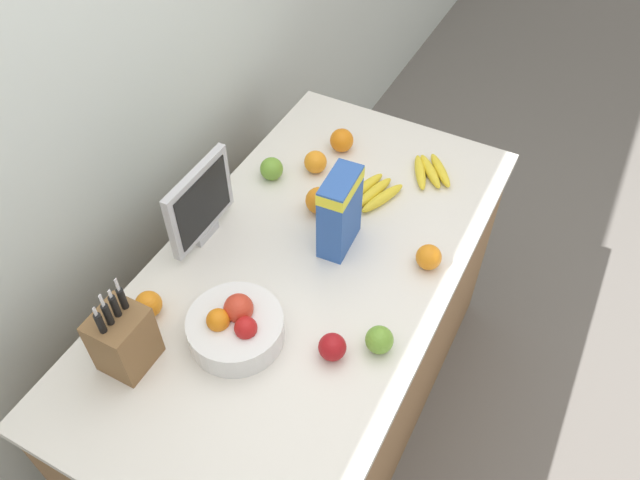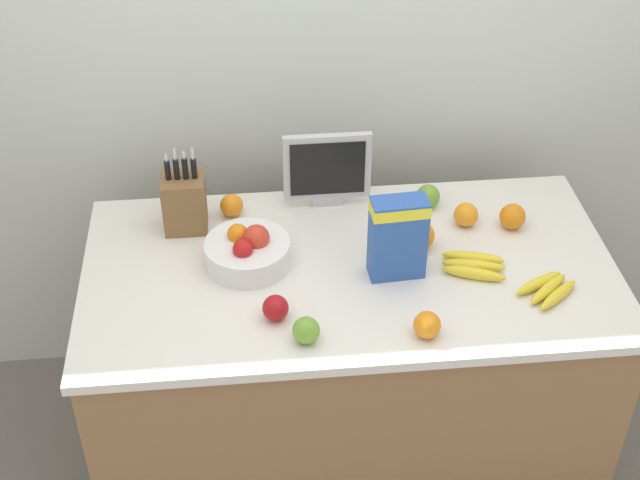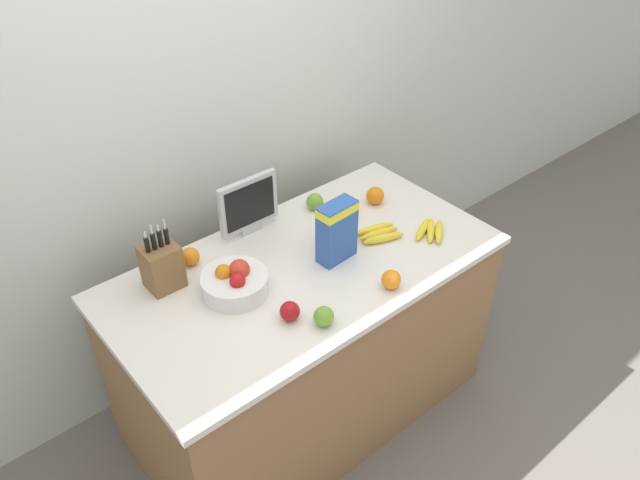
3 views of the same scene
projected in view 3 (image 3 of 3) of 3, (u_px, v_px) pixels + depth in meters
name	position (u px, v px, depth m)	size (l,w,h in m)	color
ground_plane	(307.00, 404.00, 3.02)	(14.00, 14.00, 0.00)	slate
wall_back	(209.00, 114.00, 2.63)	(9.00, 0.06, 2.60)	silver
counter	(306.00, 341.00, 2.76)	(1.59, 0.84, 0.87)	olive
knife_block	(162.00, 266.00, 2.35)	(0.13, 0.12, 0.29)	brown
small_monitor	(249.00, 205.00, 2.60)	(0.28, 0.03, 0.26)	#B7B7BC
cereal_box	(337.00, 229.00, 2.45)	(0.17, 0.09, 0.26)	#2D56A8
fruit_bowl	(235.00, 282.00, 2.34)	(0.26, 0.26, 0.13)	silver
banana_bunch_left	(379.00, 233.00, 2.64)	(0.20, 0.16, 0.04)	yellow
banana_bunch_right	(431.00, 230.00, 2.66)	(0.20, 0.18, 0.03)	yellow
apple_front	(315.00, 202.00, 2.80)	(0.08, 0.08, 0.08)	#6B9E33
apple_near_bananas	(290.00, 311.00, 2.23)	(0.07, 0.07, 0.07)	#A31419
apple_rightmost	(324.00, 316.00, 2.21)	(0.07, 0.07, 0.07)	#6B9E33
orange_front_left	(375.00, 196.00, 2.84)	(0.08, 0.08, 0.08)	orange
orange_by_cereal	(335.00, 227.00, 2.64)	(0.09, 0.09, 0.09)	orange
orange_front_center	(391.00, 279.00, 2.37)	(0.08, 0.08, 0.08)	orange
orange_back_center	(348.00, 204.00, 2.78)	(0.08, 0.08, 0.08)	orange
orange_front_right	(190.00, 257.00, 2.48)	(0.07, 0.07, 0.07)	orange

